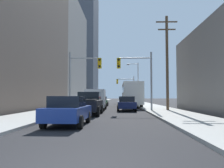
{
  "coord_description": "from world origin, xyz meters",
  "views": [
    {
      "loc": [
        0.91,
        -4.58,
        1.49
      ],
      "look_at": [
        0.0,
        24.33,
        3.06
      ],
      "focal_mm": 37.63,
      "sensor_mm": 36.0,
      "label": 1
    }
  ],
  "objects": [
    {
      "name": "city_bus",
      "position": [
        2.66,
        29.8,
        1.93
      ],
      "size": [
        2.67,
        11.52,
        3.4
      ],
      "color": "silver",
      "rests_on": "ground"
    },
    {
      "name": "cargo_van_white",
      "position": [
        -1.69,
        21.37,
        1.29
      ],
      "size": [
        2.17,
        5.28,
        2.26
      ],
      "color": "white",
      "rests_on": "ground"
    },
    {
      "name": "sidewalk_left",
      "position": [
        -5.44,
        50.0,
        0.07
      ],
      "size": [
        3.84,
        160.0,
        0.15
      ],
      "primitive_type": "cube",
      "color": "#9E9E99",
      "rests_on": "ground"
    },
    {
      "name": "sedan_navy",
      "position": [
        1.65,
        20.15,
        0.77
      ],
      "size": [
        1.95,
        4.24,
        1.52
      ],
      "color": "#141E4C",
      "rests_on": "ground"
    },
    {
      "name": "sedan_green",
      "position": [
        -1.85,
        32.28,
        0.77
      ],
      "size": [
        1.95,
        4.21,
        1.52
      ],
      "color": "#195938",
      "rests_on": "ground"
    },
    {
      "name": "sedan_beige",
      "position": [
        1.76,
        42.13,
        0.77
      ],
      "size": [
        1.95,
        4.22,
        1.52
      ],
      "color": "#C6B793",
      "rests_on": "ground"
    },
    {
      "name": "pickup_truck_black",
      "position": [
        -1.68,
        14.91,
        0.93
      ],
      "size": [
        2.2,
        5.43,
        1.9
      ],
      "color": "black",
      "rests_on": "ground"
    },
    {
      "name": "utility_pole_right",
      "position": [
        5.83,
        19.51,
        5.2
      ],
      "size": [
        2.2,
        0.28,
        9.85
      ],
      "color": "brown",
      "rests_on": "ground"
    },
    {
      "name": "street_lamp_right",
      "position": [
        3.91,
        36.84,
        4.51
      ],
      "size": [
        2.1,
        0.32,
        7.5
      ],
      "color": "gray",
      "rests_on": "ground"
    },
    {
      "name": "traffic_signal_near_left",
      "position": [
        -2.73,
        18.95,
        4.02
      ],
      "size": [
        3.31,
        0.44,
        6.0
      ],
      "color": "gray",
      "rests_on": "ground"
    },
    {
      "name": "traffic_signal_near_right",
      "position": [
        2.62,
        18.95,
        4.03
      ],
      "size": [
        3.55,
        0.44,
        6.0
      ],
      "color": "gray",
      "rests_on": "ground"
    },
    {
      "name": "sidewalk_right",
      "position": [
        5.44,
        50.0,
        0.07
      ],
      "size": [
        3.84,
        160.0,
        0.15
      ],
      "primitive_type": "cube",
      "color": "#9E9E99",
      "rests_on": "ground"
    },
    {
      "name": "building_left_mid_office",
      "position": [
        -16.04,
        49.0,
        11.59
      ],
      "size": [
        15.33,
        23.72,
        23.19
      ],
      "primitive_type": "cube",
      "color": "gray",
      "rests_on": "ground"
    },
    {
      "name": "building_left_far_tower",
      "position": [
        -16.54,
        92.78,
        23.2
      ],
      "size": [
        15.42,
        21.41,
        46.4
      ],
      "primitive_type": "cube",
      "color": "#4C515B",
      "rests_on": "ground"
    },
    {
      "name": "traffic_signal_far_right",
      "position": [
        2.44,
        47.41,
        4.05
      ],
      "size": [
        3.95,
        0.44,
        6.0
      ],
      "color": "gray",
      "rests_on": "ground"
    },
    {
      "name": "sedan_blue",
      "position": [
        -1.76,
        7.56,
        0.77
      ],
      "size": [
        1.95,
        4.26,
        1.52
      ],
      "color": "navy",
      "rests_on": "ground"
    }
  ]
}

